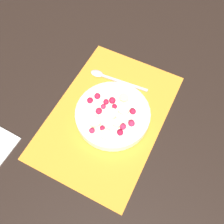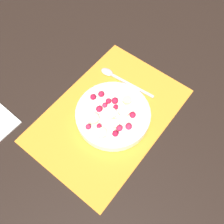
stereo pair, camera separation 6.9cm
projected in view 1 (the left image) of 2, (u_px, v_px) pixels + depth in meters
ground_plane at (108, 116)px, 0.77m from camera, size 3.00×3.00×0.00m
placemat at (108, 115)px, 0.76m from camera, size 0.48×0.32×0.01m
fruit_bowl at (112, 115)px, 0.74m from camera, size 0.22×0.22×0.05m
spoon at (107, 77)px, 0.82m from camera, size 0.03×0.20×0.01m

